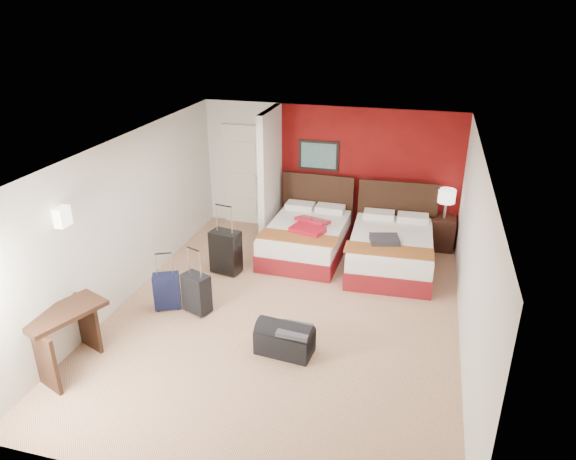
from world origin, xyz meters
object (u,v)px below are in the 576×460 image
(bed_right, at_px, (391,252))
(suitcase_black, at_px, (226,253))
(desk, at_px, (68,339))
(table_lamp, at_px, (446,204))
(red_suitcase_open, at_px, (310,226))
(bed_left, at_px, (306,240))
(nightstand, at_px, (442,233))
(suitcase_charcoal, at_px, (197,295))
(duffel_bag, at_px, (285,340))
(suitcase_navy, at_px, (167,292))

(bed_right, height_order, suitcase_black, suitcase_black)
(bed_right, distance_m, desk, 5.28)
(bed_right, xyz_separation_m, table_lamp, (0.86, 1.04, 0.59))
(desk, bearing_deg, bed_right, 67.87)
(red_suitcase_open, bearing_deg, table_lamp, 40.34)
(bed_left, xyz_separation_m, nightstand, (2.40, 0.90, 0.02))
(suitcase_charcoal, xyz_separation_m, duffel_bag, (1.52, -0.62, -0.11))
(suitcase_navy, bearing_deg, red_suitcase_open, 27.73)
(suitcase_charcoal, height_order, duffel_bag, suitcase_charcoal)
(suitcase_black, xyz_separation_m, desk, (-0.99, -2.89, 0.05))
(table_lamp, relative_size, duffel_bag, 0.75)
(duffel_bag, relative_size, desk, 0.75)
(suitcase_charcoal, bearing_deg, nightstand, 64.06)
(suitcase_navy, bearing_deg, duffel_bag, -41.99)
(table_lamp, relative_size, suitcase_navy, 1.03)
(desk, bearing_deg, suitcase_navy, 93.10)
(bed_left, distance_m, suitcase_navy, 2.83)
(bed_left, distance_m, suitcase_charcoal, 2.57)
(suitcase_navy, bearing_deg, suitcase_black, 45.92)
(bed_right, relative_size, desk, 2.00)
(bed_right, height_order, nightstand, nightstand)
(table_lamp, height_order, suitcase_black, table_lamp)
(bed_right, distance_m, duffel_bag, 3.02)
(bed_right, xyz_separation_m, suitcase_navy, (-3.13, -2.20, -0.03))
(table_lamp, bearing_deg, suitcase_black, -151.28)
(nightstand, height_order, desk, desk)
(bed_left, distance_m, red_suitcase_open, 0.36)
(bed_right, bearing_deg, nightstand, 48.33)
(bed_right, distance_m, suitcase_charcoal, 3.43)
(bed_left, relative_size, nightstand, 3.12)
(duffel_bag, bearing_deg, bed_left, 104.19)
(suitcase_black, relative_size, desk, 0.73)
(red_suitcase_open, xyz_separation_m, suitcase_black, (-1.24, -0.94, -0.26))
(red_suitcase_open, distance_m, table_lamp, 2.52)
(table_lamp, distance_m, desk, 6.64)
(duffel_bag, bearing_deg, red_suitcase_open, 102.48)
(suitcase_black, bearing_deg, table_lamp, 39.17)
(bed_left, relative_size, bed_right, 0.97)
(bed_right, height_order, desk, desk)
(table_lamp, distance_m, duffel_bag, 4.38)
(bed_right, relative_size, duffel_bag, 2.68)
(bed_right, relative_size, suitcase_navy, 3.70)
(suitcase_charcoal, bearing_deg, suitcase_navy, -156.20)
(table_lamp, relative_size, desk, 0.56)
(suitcase_black, relative_size, suitcase_navy, 1.36)
(suitcase_navy, relative_size, duffel_bag, 0.72)
(nightstand, height_order, suitcase_navy, nightstand)
(suitcase_black, bearing_deg, duffel_bag, -40.29)
(red_suitcase_open, distance_m, suitcase_charcoal, 2.55)
(table_lamp, xyz_separation_m, suitcase_charcoal, (-3.51, -3.22, -0.60))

